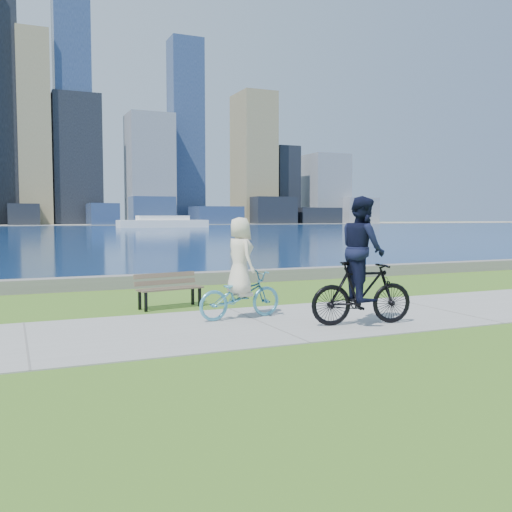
{
  "coord_description": "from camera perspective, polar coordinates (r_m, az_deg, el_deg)",
  "views": [
    {
      "loc": [
        -4.19,
        -9.35,
        1.96
      ],
      "look_at": [
        0.67,
        1.88,
        1.1
      ],
      "focal_mm": 40.0,
      "sensor_mm": 36.0,
      "label": 1
    }
  ],
  "objects": [
    {
      "name": "ferry_far",
      "position": [
        99.46,
        -9.31,
        3.32
      ],
      "size": [
        15.21,
        4.35,
        2.06
      ],
      "color": "white",
      "rests_on": "ground"
    },
    {
      "name": "city_skyline",
      "position": [
        140.06,
        -22.19,
        11.81
      ],
      "size": [
        175.31,
        21.31,
        76.0
      ],
      "color": "black",
      "rests_on": "ground"
    },
    {
      "name": "concrete_path",
      "position": [
        10.43,
        0.72,
        -6.75
      ],
      "size": [
        80.0,
        3.5,
        0.02
      ],
      "primitive_type": "cube",
      "color": "gray",
      "rests_on": "ground"
    },
    {
      "name": "bay_water",
      "position": [
        81.48,
        -20.47,
        2.38
      ],
      "size": [
        320.0,
        131.0,
        0.01
      ],
      "primitive_type": "cube",
      "color": "navy",
      "rests_on": "ground"
    },
    {
      "name": "far_shore",
      "position": [
        139.42,
        -21.71,
        2.94
      ],
      "size": [
        320.0,
        30.0,
        0.12
      ],
      "primitive_type": "cube",
      "color": "gray",
      "rests_on": "ground"
    },
    {
      "name": "cyclist_woman",
      "position": [
        10.78,
        -1.61,
        -2.52
      ],
      "size": [
        0.8,
        1.76,
        1.92
      ],
      "rotation": [
        0.0,
        0.0,
        1.69
      ],
      "color": "#50A4C2",
      "rests_on": "ground"
    },
    {
      "name": "ground",
      "position": [
        10.43,
        0.72,
        -6.81
      ],
      "size": [
        320.0,
        320.0,
        0.0
      ],
      "primitive_type": "plane",
      "color": "#3B641A",
      "rests_on": "ground"
    },
    {
      "name": "park_bench",
      "position": [
        12.34,
        -8.75,
        -3.05
      ],
      "size": [
        1.49,
        0.75,
        0.74
      ],
      "rotation": [
        0.0,
        0.0,
        0.19
      ],
      "color": "black",
      "rests_on": "ground"
    },
    {
      "name": "seawall",
      "position": [
        16.2,
        -8.29,
        -2.35
      ],
      "size": [
        90.0,
        0.5,
        0.35
      ],
      "primitive_type": "cube",
      "color": "slate",
      "rests_on": "ground"
    },
    {
      "name": "cyclist_man",
      "position": [
        10.31,
        10.57,
        -1.49
      ],
      "size": [
        0.88,
        1.95,
        2.29
      ],
      "rotation": [
        0.0,
        0.0,
        1.39
      ],
      "color": "black",
      "rests_on": "ground"
    }
  ]
}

